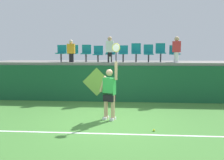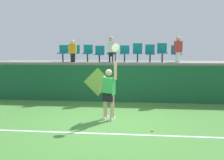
% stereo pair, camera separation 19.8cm
% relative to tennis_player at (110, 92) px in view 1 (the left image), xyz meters
% --- Properties ---
extents(ground_plane, '(40.00, 40.00, 0.00)m').
position_rel_tennis_player_xyz_m(ground_plane, '(0.05, -0.26, -0.93)').
color(ground_plane, '#478438').
extents(court_back_wall, '(12.45, 0.20, 1.62)m').
position_rel_tennis_player_xyz_m(court_back_wall, '(0.05, 2.78, -0.12)').
color(court_back_wall, '#195633').
rests_on(court_back_wall, ground_plane).
extents(spectator_platform, '(12.45, 2.60, 0.12)m').
position_rel_tennis_player_xyz_m(spectator_platform, '(0.05, 4.03, 0.75)').
color(spectator_platform, gray).
rests_on(spectator_platform, court_back_wall).
extents(court_baseline_stripe, '(11.20, 0.08, 0.01)m').
position_rel_tennis_player_xyz_m(court_baseline_stripe, '(0.05, -1.32, -0.93)').
color(court_baseline_stripe, white).
rests_on(court_baseline_stripe, ground_plane).
extents(tennis_player, '(0.71, 0.39, 2.49)m').
position_rel_tennis_player_xyz_m(tennis_player, '(0.00, 0.00, 0.00)').
color(tennis_player, white).
rests_on(tennis_player, ground_plane).
extents(tennis_ball, '(0.07, 0.07, 0.07)m').
position_rel_tennis_player_xyz_m(tennis_ball, '(1.34, -1.03, -0.90)').
color(tennis_ball, '#D1E533').
rests_on(tennis_ball, ground_plane).
extents(water_bottle, '(0.08, 0.08, 0.27)m').
position_rel_tennis_player_xyz_m(water_bottle, '(-0.22, 2.89, 0.94)').
color(water_bottle, white).
rests_on(water_bottle, spectator_platform).
extents(stadium_chair_0, '(0.44, 0.42, 0.81)m').
position_rel_tennis_player_xyz_m(stadium_chair_0, '(-2.61, 3.52, 1.27)').
color(stadium_chair_0, '#38383D').
rests_on(stadium_chair_0, spectator_platform).
extents(stadium_chair_1, '(0.44, 0.42, 0.80)m').
position_rel_tennis_player_xyz_m(stadium_chair_1, '(-2.03, 3.52, 1.26)').
color(stadium_chair_1, '#38383D').
rests_on(stadium_chair_1, spectator_platform).
extents(stadium_chair_2, '(0.44, 0.42, 0.82)m').
position_rel_tennis_player_xyz_m(stadium_chair_2, '(-1.40, 3.52, 1.26)').
color(stadium_chair_2, '#38383D').
rests_on(stadium_chair_2, spectator_platform).
extents(stadium_chair_3, '(0.44, 0.42, 0.77)m').
position_rel_tennis_player_xyz_m(stadium_chair_3, '(-0.83, 3.52, 1.22)').
color(stadium_chair_3, '#38383D').
rests_on(stadium_chair_3, spectator_platform).
extents(stadium_chair_4, '(0.44, 0.42, 0.85)m').
position_rel_tennis_player_xyz_m(stadium_chair_4, '(-0.25, 3.53, 1.27)').
color(stadium_chair_4, '#38383D').
rests_on(stadium_chair_4, spectator_platform).
extents(stadium_chair_5, '(0.44, 0.42, 0.78)m').
position_rel_tennis_player_xyz_m(stadium_chair_5, '(0.36, 3.52, 1.25)').
color(stadium_chair_5, '#38383D').
rests_on(stadium_chair_5, spectator_platform).
extents(stadium_chair_6, '(0.44, 0.42, 0.88)m').
position_rel_tennis_player_xyz_m(stadium_chair_6, '(0.96, 3.53, 1.29)').
color(stadium_chair_6, '#38383D').
rests_on(stadium_chair_6, spectator_platform).
extents(stadium_chair_7, '(0.44, 0.42, 0.82)m').
position_rel_tennis_player_xyz_m(stadium_chair_7, '(1.53, 3.53, 1.25)').
color(stadium_chair_7, '#38383D').
rests_on(stadium_chair_7, spectator_platform).
extents(stadium_chair_8, '(0.44, 0.42, 0.88)m').
position_rel_tennis_player_xyz_m(stadium_chair_8, '(2.09, 3.53, 1.30)').
color(stadium_chair_8, '#38383D').
rests_on(stadium_chair_8, spectator_platform).
extents(stadium_chair_9, '(0.44, 0.42, 0.78)m').
position_rel_tennis_player_xyz_m(stadium_chair_9, '(2.73, 3.52, 1.24)').
color(stadium_chair_9, '#38383D').
rests_on(stadium_chair_9, spectator_platform).
extents(spectator_0, '(0.34, 0.21, 1.15)m').
position_rel_tennis_player_xyz_m(spectator_0, '(2.73, 3.12, 1.41)').
color(spectator_0, white).
rests_on(spectator_0, spectator_platform).
extents(spectator_1, '(0.34, 0.20, 1.17)m').
position_rel_tennis_player_xyz_m(spectator_1, '(-0.25, 3.11, 1.42)').
color(spectator_1, black).
rests_on(spectator_1, spectator_platform).
extents(spectator_2, '(0.34, 0.20, 1.02)m').
position_rel_tennis_player_xyz_m(spectator_2, '(-2.03, 3.12, 1.33)').
color(spectator_2, black).
rests_on(spectator_2, spectator_platform).
extents(wall_signage_mount, '(1.27, 0.01, 1.53)m').
position_rel_tennis_player_xyz_m(wall_signage_mount, '(-0.79, 2.67, -0.93)').
color(wall_signage_mount, '#195633').
rests_on(wall_signage_mount, ground_plane).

